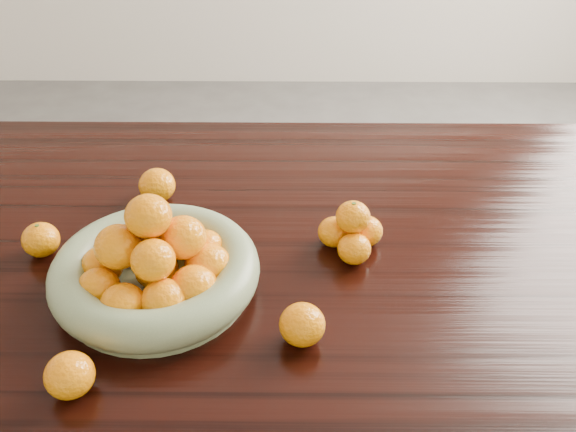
{
  "coord_description": "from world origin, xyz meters",
  "views": [
    {
      "loc": [
        0.03,
        -0.94,
        1.48
      ],
      "look_at": [
        0.02,
        -0.02,
        0.83
      ],
      "focal_mm": 40.0,
      "sensor_mm": 36.0,
      "label": 1
    }
  ],
  "objects_px": {
    "fruit_bowl": "(156,268)",
    "loose_orange_0": "(41,240)",
    "dining_table": "(279,281)",
    "orange_pyramid": "(352,232)"
  },
  "relations": [
    {
      "from": "fruit_bowl",
      "to": "orange_pyramid",
      "type": "distance_m",
      "value": 0.35
    },
    {
      "from": "fruit_bowl",
      "to": "orange_pyramid",
      "type": "bearing_deg",
      "value": 18.89
    },
    {
      "from": "dining_table",
      "to": "loose_orange_0",
      "type": "distance_m",
      "value": 0.45
    },
    {
      "from": "fruit_bowl",
      "to": "loose_orange_0",
      "type": "distance_m",
      "value": 0.25
    },
    {
      "from": "dining_table",
      "to": "orange_pyramid",
      "type": "relative_size",
      "value": 16.67
    },
    {
      "from": "loose_orange_0",
      "to": "orange_pyramid",
      "type": "bearing_deg",
      "value": 1.77
    },
    {
      "from": "fruit_bowl",
      "to": "loose_orange_0",
      "type": "relative_size",
      "value": 5.19
    },
    {
      "from": "fruit_bowl",
      "to": "orange_pyramid",
      "type": "height_order",
      "value": "fruit_bowl"
    },
    {
      "from": "loose_orange_0",
      "to": "dining_table",
      "type": "bearing_deg",
      "value": 3.9
    },
    {
      "from": "dining_table",
      "to": "loose_orange_0",
      "type": "xyz_separation_m",
      "value": [
        -0.43,
        -0.03,
        0.12
      ]
    }
  ]
}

